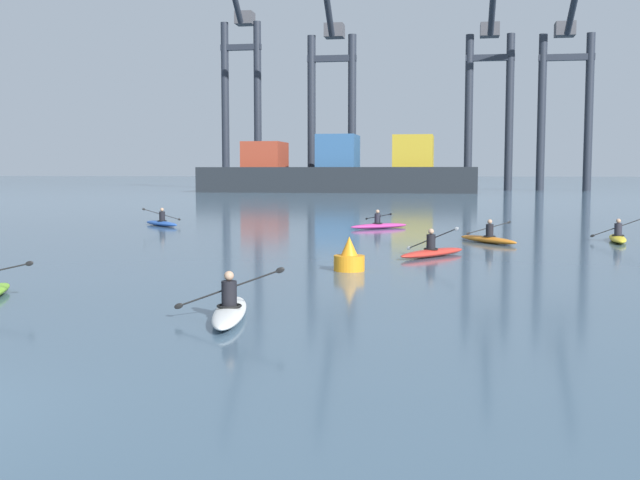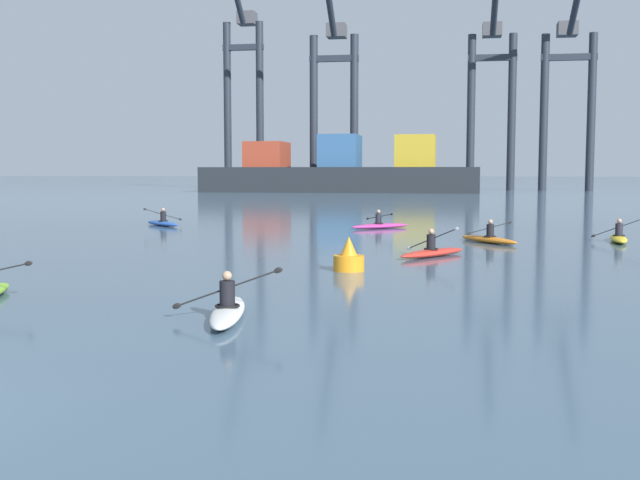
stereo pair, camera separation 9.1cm
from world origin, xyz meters
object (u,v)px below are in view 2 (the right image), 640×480
(kayak_magenta, at_px, (380,225))
(kayak_red, at_px, (432,252))
(gantry_crane_east, at_px, (569,79))
(gantry_crane_east_mid, at_px, (492,83))
(kayak_white, at_px, (228,310))
(gantry_crane_west, at_px, (243,75))
(kayak_yellow, at_px, (619,238))
(channel_buoy, at_px, (349,258))
(gantry_crane_west_mid, at_px, (333,81))
(container_barge, at_px, (341,173))
(kayak_orange, at_px, (489,239))
(kayak_blue, at_px, (163,223))

(kayak_magenta, distance_m, kayak_red, 12.87)
(gantry_crane_east, bearing_deg, kayak_red, -100.28)
(gantry_crane_east_mid, relative_size, kayak_white, 9.06)
(gantry_crane_west, bearing_deg, kayak_yellow, -65.48)
(gantry_crane_east_mid, height_order, kayak_magenta, gantry_crane_east_mid)
(channel_buoy, bearing_deg, gantry_crane_west, 107.10)
(gantry_crane_west_mid, bearing_deg, gantry_crane_east, 5.08)
(container_barge, relative_size, kayak_red, 11.84)
(channel_buoy, height_order, kayak_orange, channel_buoy)
(gantry_crane_west, bearing_deg, gantry_crane_west_mid, -23.35)
(kayak_white, distance_m, kayak_orange, 18.28)
(kayak_yellow, xyz_separation_m, kayak_blue, (-21.75, 5.64, 0.00))
(gantry_crane_east_mid, xyz_separation_m, kayak_magenta, (-8.73, -79.68, -15.60))
(gantry_crane_east, xyz_separation_m, kayak_magenta, (-19.41, -78.11, -15.79))
(container_barge, relative_size, kayak_magenta, 12.53)
(container_barge, xyz_separation_m, kayak_white, (11.04, -91.21, -2.48))
(gantry_crane_east, xyz_separation_m, kayak_white, (-20.06, -102.49, -15.79))
(kayak_orange, bearing_deg, gantry_crane_east_mid, 87.57)
(kayak_orange, relative_size, kayak_red, 0.98)
(gantry_crane_east, bearing_deg, kayak_white, -101.08)
(kayak_blue, bearing_deg, kayak_yellow, -14.55)
(gantry_crane_west, relative_size, kayak_blue, 13.07)
(gantry_crane_east, height_order, channel_buoy, gantry_crane_east)
(gantry_crane_west, distance_m, gantry_crane_east_mid, 38.45)
(gantry_crane_west_mid, xyz_separation_m, gantry_crane_east, (33.50, 2.98, -0.02))
(kayak_white, xyz_separation_m, kayak_yellow, (10.94, 18.75, -0.00))
(gantry_crane_west_mid, bearing_deg, kayak_white, -82.31)
(gantry_crane_west_mid, bearing_deg, gantry_crane_west, 156.65)
(gantry_crane_west, relative_size, kayak_white, 10.95)
(channel_buoy, bearing_deg, kayak_magenta, 92.39)
(gantry_crane_west, relative_size, gantry_crane_east, 1.19)
(gantry_crane_east_mid, xyz_separation_m, kayak_blue, (-20.18, -79.67, -15.60))
(kayak_magenta, relative_size, kayak_yellow, 0.86)
(kayak_yellow, height_order, kayak_red, kayak_red)
(kayak_magenta, height_order, kayak_blue, kayak_blue)
(gantry_crane_east_mid, relative_size, kayak_blue, 10.81)
(gantry_crane_west_mid, distance_m, channel_buoy, 94.31)
(container_barge, height_order, gantry_crane_west_mid, gantry_crane_west_mid)
(container_barge, bearing_deg, kayak_orange, -77.23)
(kayak_white, relative_size, kayak_yellow, 1.00)
(channel_buoy, relative_size, kayak_red, 0.32)
(gantry_crane_west_mid, height_order, kayak_red, gantry_crane_west_mid)
(gantry_crane_east_mid, xyz_separation_m, kayak_white, (-9.38, -104.06, -15.60))
(gantry_crane_east, height_order, kayak_orange, gantry_crane_east)
(gantry_crane_west_mid, relative_size, kayak_white, 9.87)
(kayak_red, bearing_deg, kayak_blue, 139.04)
(kayak_white, bearing_deg, kayak_yellow, 59.73)
(gantry_crane_east_mid, distance_m, kayak_magenta, 81.66)
(kayak_yellow, bearing_deg, channel_buoy, -130.96)
(kayak_blue, bearing_deg, kayak_white, -66.11)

